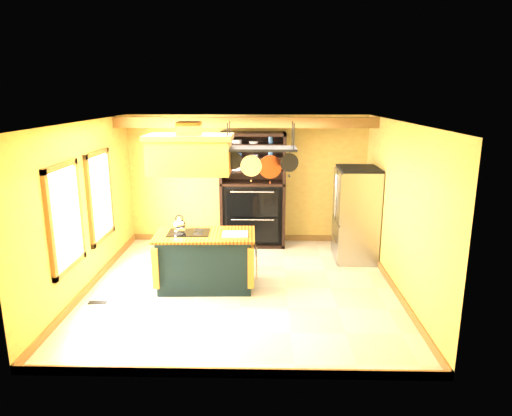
{
  "coord_description": "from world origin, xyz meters",
  "views": [
    {
      "loc": [
        0.4,
        -7.01,
        3.12
      ],
      "look_at": [
        0.23,
        0.3,
        1.28
      ],
      "focal_mm": 32.0,
      "sensor_mm": 36.0,
      "label": 1
    }
  ],
  "objects_px": {
    "refrigerator": "(356,216)",
    "hutch": "(253,203)",
    "pot_rack": "(261,154)",
    "range_hood": "(190,153)",
    "kitchen_island": "(206,260)"
  },
  "relations": [
    {
      "from": "kitchen_island",
      "to": "pot_rack",
      "type": "distance_m",
      "value": 1.96
    },
    {
      "from": "range_hood",
      "to": "hutch",
      "type": "bearing_deg",
      "value": 67.81
    },
    {
      "from": "pot_rack",
      "to": "hutch",
      "type": "height_order",
      "value": "pot_rack"
    },
    {
      "from": "kitchen_island",
      "to": "range_hood",
      "type": "distance_m",
      "value": 1.77
    },
    {
      "from": "range_hood",
      "to": "refrigerator",
      "type": "xyz_separation_m",
      "value": [
        2.89,
        1.38,
        -1.38
      ]
    },
    {
      "from": "range_hood",
      "to": "hutch",
      "type": "relative_size",
      "value": 0.56
    },
    {
      "from": "pot_rack",
      "to": "range_hood",
      "type": "bearing_deg",
      "value": -179.84
    },
    {
      "from": "range_hood",
      "to": "refrigerator",
      "type": "height_order",
      "value": "range_hood"
    },
    {
      "from": "hutch",
      "to": "refrigerator",
      "type": "bearing_deg",
      "value": -23.3
    },
    {
      "from": "kitchen_island",
      "to": "hutch",
      "type": "xyz_separation_m",
      "value": [
        0.71,
        2.23,
        0.44
      ]
    },
    {
      "from": "refrigerator",
      "to": "hutch",
      "type": "xyz_separation_m",
      "value": [
        -1.98,
        0.85,
        0.06
      ]
    },
    {
      "from": "range_hood",
      "to": "pot_rack",
      "type": "height_order",
      "value": "same"
    },
    {
      "from": "kitchen_island",
      "to": "range_hood",
      "type": "bearing_deg",
      "value": 178.26
    },
    {
      "from": "refrigerator",
      "to": "hutch",
      "type": "relative_size",
      "value": 0.74
    },
    {
      "from": "pot_rack",
      "to": "refrigerator",
      "type": "bearing_deg",
      "value": 37.54
    }
  ]
}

